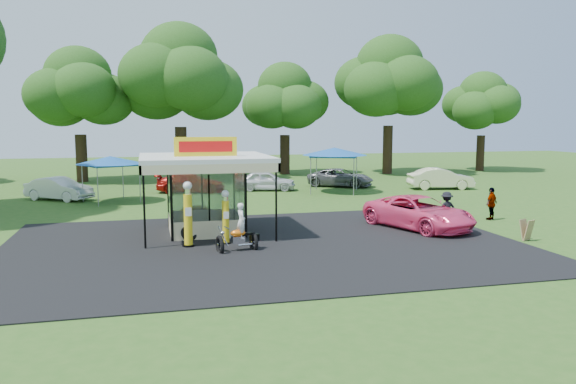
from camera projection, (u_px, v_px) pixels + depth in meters
name	position (u px, v px, depth m)	size (l,w,h in m)	color
ground	(277.00, 257.00, 20.04)	(120.00, 120.00, 0.00)	#2C561A
asphalt_apron	(265.00, 245.00, 21.96)	(20.00, 14.00, 0.04)	black
gas_station_kiosk	(205.00, 192.00, 24.14)	(5.40, 5.40, 4.18)	white
gas_pump_left	(188.00, 216.00, 21.49)	(0.48, 0.48, 2.57)	black
gas_pump_right	(226.00, 218.00, 22.03)	(0.40, 0.40, 2.16)	black
motorcycle	(240.00, 232.00, 20.90)	(1.65, 1.00, 1.89)	black
spare_tires	(188.00, 232.00, 22.77)	(0.92, 0.65, 0.75)	black
a_frame_sign	(527.00, 230.00, 22.80)	(0.52, 0.59, 0.86)	#593819
kiosk_car	(201.00, 214.00, 26.42)	(1.13, 2.82, 0.96)	yellow
pink_sedan	(419.00, 213.00, 25.26)	(2.46, 5.34, 1.48)	#FD447C
spectator_east_a	(446.00, 209.00, 26.07)	(1.03, 0.59, 1.59)	black
spectator_east_b	(492.00, 204.00, 27.55)	(0.95, 0.39, 1.61)	gray
bg_car_a	(59.00, 189.00, 34.43)	(1.49, 4.26, 1.41)	silver
bg_car_b	(191.00, 183.00, 38.11)	(1.88, 4.61, 1.34)	#B0140D
bg_car_c	(266.00, 181.00, 39.23)	(1.63, 4.05, 1.38)	silver
bg_car_d	(341.00, 178.00, 41.60)	(2.22, 4.81, 1.34)	#5C5C5F
bg_car_e	(441.00, 179.00, 40.08)	(1.59, 4.56, 1.50)	beige
tent_west	(110.00, 161.00, 33.45)	(3.95, 3.95, 2.76)	gray
tent_east	(335.00, 152.00, 37.97)	(4.37, 4.37, 3.05)	gray
oak_far_b	(79.00, 98.00, 44.22)	(8.75, 8.75, 10.44)	black
oak_far_c	(180.00, 83.00, 44.91)	(10.49, 10.49, 12.36)	black
oak_far_d	(285.00, 105.00, 50.87)	(8.33, 8.33, 9.91)	black
oak_far_e	(389.00, 88.00, 50.89)	(10.33, 10.33, 12.29)	black
oak_far_f	(482.00, 109.00, 54.28)	(7.79, 7.79, 9.38)	black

